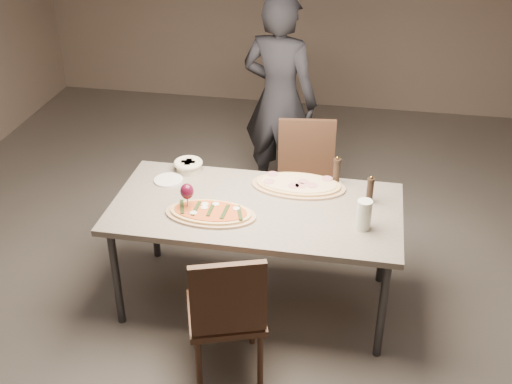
% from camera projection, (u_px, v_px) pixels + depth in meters
% --- Properties ---
extents(room, '(7.00, 7.00, 7.00)m').
position_uv_depth(room, '(256.00, 109.00, 3.66)').
color(room, '#58524C').
rests_on(room, ground).
extents(dining_table, '(1.80, 0.90, 0.75)m').
position_uv_depth(dining_table, '(256.00, 214.00, 4.02)').
color(dining_table, gray).
rests_on(dining_table, ground).
extents(zucchini_pizza, '(0.56, 0.31, 0.05)m').
position_uv_depth(zucchini_pizza, '(211.00, 213.00, 3.89)').
color(zucchini_pizza, tan).
rests_on(zucchini_pizza, dining_table).
extents(ham_pizza, '(0.62, 0.34, 0.04)m').
position_uv_depth(ham_pizza, '(298.00, 185.00, 4.18)').
color(ham_pizza, tan).
rests_on(ham_pizza, dining_table).
extents(bread_basket, '(0.20, 0.20, 0.07)m').
position_uv_depth(bread_basket, '(188.00, 165.00, 4.37)').
color(bread_basket, beige).
rests_on(bread_basket, dining_table).
extents(oil_dish, '(0.11, 0.11, 0.01)m').
position_uv_depth(oil_dish, '(333.00, 183.00, 4.22)').
color(oil_dish, white).
rests_on(oil_dish, dining_table).
extents(pepper_mill_left, '(0.05, 0.05, 0.20)m').
position_uv_depth(pepper_mill_left, '(337.00, 171.00, 4.19)').
color(pepper_mill_left, black).
rests_on(pepper_mill_left, dining_table).
extents(pepper_mill_right, '(0.05, 0.05, 0.19)m').
position_uv_depth(pepper_mill_right, '(370.00, 190.00, 3.98)').
color(pepper_mill_right, black).
rests_on(pepper_mill_right, dining_table).
extents(carafe, '(0.09, 0.09, 0.19)m').
position_uv_depth(carafe, '(364.00, 215.00, 3.72)').
color(carafe, silver).
rests_on(carafe, dining_table).
extents(wine_glass, '(0.08, 0.08, 0.19)m').
position_uv_depth(wine_glass, '(187.00, 192.00, 3.87)').
color(wine_glass, silver).
rests_on(wine_glass, dining_table).
extents(side_plate, '(0.19, 0.19, 0.01)m').
position_uv_depth(side_plate, '(168.00, 180.00, 4.26)').
color(side_plate, white).
rests_on(side_plate, dining_table).
extents(chair_near, '(0.54, 0.54, 0.90)m').
position_uv_depth(chair_near, '(227.00, 310.00, 3.51)').
color(chair_near, '#41291B').
rests_on(chair_near, ground).
extents(chair_far, '(0.49, 0.49, 0.93)m').
position_uv_depth(chair_far, '(306.00, 176.00, 4.78)').
color(chair_far, '#41291B').
rests_on(chair_far, ground).
extents(diner, '(0.72, 0.57, 1.74)m').
position_uv_depth(diner, '(279.00, 100.00, 5.15)').
color(diner, black).
rests_on(diner, ground).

